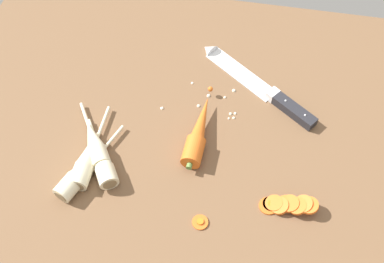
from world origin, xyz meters
The scene contains 11 objects.
ground_plane centered at (0.00, 0.00, -2.00)cm, with size 120.00×90.00×4.00cm, color brown.
chefs_knife centered at (11.74, 15.40, 0.65)cm, with size 29.89×23.38×4.18cm.
whole_carrot centered at (1.51, -2.26, 2.10)cm, with size 4.89×22.25×4.20cm.
parsnip_front centered at (-19.94, -12.79, 1.98)cm, with size 4.04×21.18×4.00cm.
parsnip_mid_left centered at (-20.14, -16.15, 1.98)cm, with size 9.42×20.05×4.00cm.
parsnip_mid_right centered at (-16.76, -13.10, 1.98)cm, with size 11.45×16.35×4.00cm.
parsnip_back centered at (-19.73, -9.03, 1.98)cm, with size 11.78×16.46×4.00cm.
carrot_slice_stack centered at (21.73, -15.51, 1.21)cm, with size 11.34×4.57×3.30cm.
carrot_slice_stray_near centered at (5.30, -21.83, 0.36)cm, with size 3.15×3.15×0.70cm.
carrot_slice_stray_mid centered at (18.41, -15.47, 0.36)cm, with size 3.25×3.25×0.70cm.
mince_crumbs centered at (2.83, 7.90, 0.38)cm, with size 17.45×9.47×0.89cm.
Camera 1 is at (10.12, -56.21, 80.84)cm, focal length 41.67 mm.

